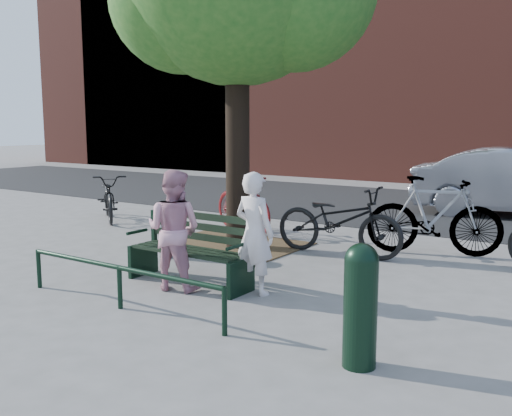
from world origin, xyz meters
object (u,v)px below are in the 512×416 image
Objects in this scene: person_right at (174,230)px; bicycle_c at (339,221)px; park_bench at (193,248)px; bollard at (360,301)px; litter_bin at (169,230)px; person_left at (254,233)px.

bicycle_c is (0.89, 2.89, -0.20)m from person_right.
person_right is (-0.02, -0.33, 0.29)m from park_bench.
bollard is 1.33× the size of litter_bin.
park_bench is 0.98m from person_left.
litter_bin is 0.39× the size of bicycle_c.
park_bench is 1.58× the size of bollard.
bollard reaches higher than park_bench.
bollard is at bearing 151.10° from person_right.
bicycle_c is at bearing 118.45° from bollard.
person_left reaches higher than bollard.
bollard is (1.97, -1.27, -0.17)m from person_left.
bicycle_c reaches higher than park_bench.
person_left is at bearing 147.18° from bollard.
person_right reaches higher than person_left.
bicycle_c is (-2.04, 3.77, -0.03)m from bollard.
park_bench is at bearing -36.39° from litter_bin.
park_bench is 2.71m from bicycle_c.
person_left is at bearing 178.78° from bicycle_c.
person_right is at bearing -45.08° from litter_bin.
person_right is 3.07m from bollard.
bollard reaches higher than litter_bin.
bollard is at bearing -22.43° from park_bench.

